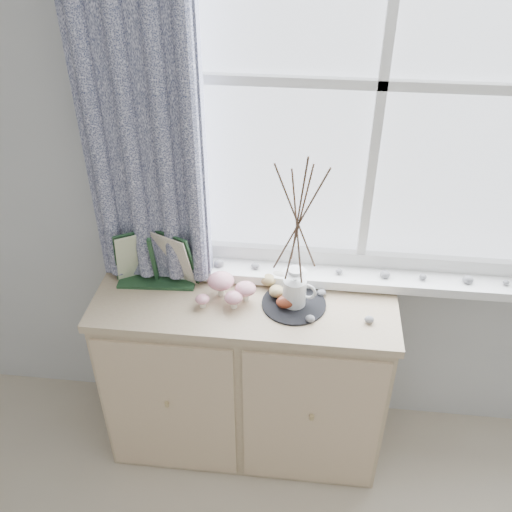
# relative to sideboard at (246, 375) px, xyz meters

# --- Properties ---
(sideboard) EXTENTS (1.20, 0.45, 0.85)m
(sideboard) POSITION_rel_sideboard_xyz_m (0.00, 0.00, 0.00)
(sideboard) COLOR tan
(sideboard) RESTS_ON ground
(botanical_book) EXTENTS (0.37, 0.15, 0.25)m
(botanical_book) POSITION_rel_sideboard_xyz_m (-0.37, 0.04, 0.55)
(botanical_book) COLOR #1E3F24
(botanical_book) RESTS_ON sideboard
(toadstool_cluster) EXTENTS (0.23, 0.16, 0.10)m
(toadstool_cluster) POSITION_rel_sideboard_xyz_m (-0.07, 0.00, 0.48)
(toadstool_cluster) COLOR white
(toadstool_cluster) RESTS_ON sideboard
(wooden_eggs) EXTENTS (0.14, 0.18, 0.08)m
(wooden_eggs) POSITION_rel_sideboard_xyz_m (0.12, 0.04, 0.45)
(wooden_eggs) COLOR tan
(wooden_eggs) RESTS_ON sideboard
(songbird_figurine) EXTENTS (0.13, 0.08, 0.06)m
(songbird_figurine) POSITION_rel_sideboard_xyz_m (0.13, 0.12, 0.46)
(songbird_figurine) COLOR beige
(songbird_figurine) RESTS_ON sideboard
(crocheted_doily) EXTENTS (0.25, 0.25, 0.01)m
(crocheted_doily) POSITION_rel_sideboard_xyz_m (0.19, -0.00, 0.43)
(crocheted_doily) COLOR black
(crocheted_doily) RESTS_ON sideboard
(twig_pitcher) EXTENTS (0.29, 0.29, 0.69)m
(twig_pitcher) POSITION_rel_sideboard_xyz_m (0.19, -0.00, 0.82)
(twig_pitcher) COLOR white
(twig_pitcher) RESTS_ON crocheted_doily
(sideboard_pebbles) EXTENTS (0.26, 0.19, 0.03)m
(sideboard_pebbles) POSITION_rel_sideboard_xyz_m (0.35, -0.03, 0.44)
(sideboard_pebbles) COLOR gray
(sideboard_pebbles) RESTS_ON sideboard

